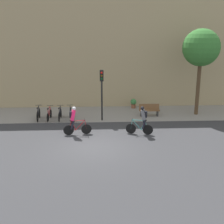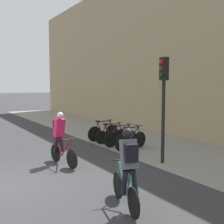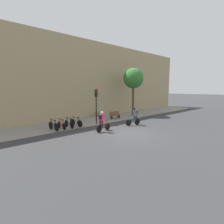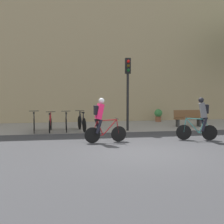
{
  "view_description": "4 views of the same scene",
  "coord_description": "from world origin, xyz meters",
  "px_view_note": "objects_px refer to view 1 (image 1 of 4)",
  "views": [
    {
      "loc": [
        0.28,
        -14.13,
        5.77
      ],
      "look_at": [
        1.14,
        2.96,
        1.14
      ],
      "focal_mm": 45.0,
      "sensor_mm": 36.0,
      "label": 1
    },
    {
      "loc": [
        7.56,
        -1.36,
        2.61
      ],
      "look_at": [
        -1.24,
        4.09,
        1.65
      ],
      "focal_mm": 45.0,
      "sensor_mm": 36.0,
      "label": 2
    },
    {
      "loc": [
        -10.39,
        -9.16,
        3.69
      ],
      "look_at": [
        0.58,
        2.68,
        1.47
      ],
      "focal_mm": 28.0,
      "sensor_mm": 36.0,
      "label": 3
    },
    {
      "loc": [
        -2.75,
        -9.92,
        2.26
      ],
      "look_at": [
        -0.71,
        2.26,
        1.18
      ],
      "focal_mm": 50.0,
      "sensor_mm": 36.0,
      "label": 4
    }
  ],
  "objects_px": {
    "parked_bike_2": "(60,114)",
    "parked_bike_3": "(71,114)",
    "cyclist_pink": "(74,120)",
    "potted_plant": "(133,103)",
    "parked_bike_0": "(38,114)",
    "bench": "(149,110)",
    "traffic_light_pole": "(102,86)",
    "cyclist_grey": "(142,119)",
    "parked_bike_1": "(49,115)"
  },
  "relations": [
    {
      "from": "traffic_light_pole",
      "to": "bench",
      "type": "height_order",
      "value": "traffic_light_pole"
    },
    {
      "from": "traffic_light_pole",
      "to": "bench",
      "type": "bearing_deg",
      "value": 14.75
    },
    {
      "from": "bench",
      "to": "parked_bike_0",
      "type": "bearing_deg",
      "value": -175.49
    },
    {
      "from": "parked_bike_2",
      "to": "parked_bike_3",
      "type": "distance_m",
      "value": 0.76
    },
    {
      "from": "parked_bike_0",
      "to": "potted_plant",
      "type": "distance_m",
      "value": 7.79
    },
    {
      "from": "parked_bike_3",
      "to": "potted_plant",
      "type": "distance_m",
      "value": 5.76
    },
    {
      "from": "cyclist_pink",
      "to": "potted_plant",
      "type": "relative_size",
      "value": 2.25
    },
    {
      "from": "parked_bike_2",
      "to": "potted_plant",
      "type": "xyz_separation_m",
      "value": [
        5.65,
        3.04,
        0.04
      ]
    },
    {
      "from": "parked_bike_3",
      "to": "potted_plant",
      "type": "height_order",
      "value": "parked_bike_3"
    },
    {
      "from": "parked_bike_3",
      "to": "bench",
      "type": "height_order",
      "value": "parked_bike_3"
    },
    {
      "from": "parked_bike_0",
      "to": "potted_plant",
      "type": "relative_size",
      "value": 2.2
    },
    {
      "from": "parked_bike_0",
      "to": "bench",
      "type": "bearing_deg",
      "value": 4.51
    },
    {
      "from": "cyclist_grey",
      "to": "potted_plant",
      "type": "relative_size",
      "value": 2.25
    },
    {
      "from": "cyclist_pink",
      "to": "parked_bike_1",
      "type": "height_order",
      "value": "cyclist_pink"
    },
    {
      "from": "cyclist_grey",
      "to": "parked_bike_3",
      "type": "distance_m",
      "value": 5.76
    },
    {
      "from": "traffic_light_pole",
      "to": "potted_plant",
      "type": "bearing_deg",
      "value": 51.53
    },
    {
      "from": "parked_bike_1",
      "to": "traffic_light_pole",
      "type": "height_order",
      "value": "traffic_light_pole"
    },
    {
      "from": "parked_bike_1",
      "to": "traffic_light_pole",
      "type": "bearing_deg",
      "value": -4.51
    },
    {
      "from": "cyclist_pink",
      "to": "bench",
      "type": "distance_m",
      "value": 6.56
    },
    {
      "from": "parked_bike_1",
      "to": "traffic_light_pole",
      "type": "relative_size",
      "value": 0.47
    },
    {
      "from": "parked_bike_2",
      "to": "parked_bike_3",
      "type": "relative_size",
      "value": 0.99
    },
    {
      "from": "parked_bike_0",
      "to": "parked_bike_2",
      "type": "bearing_deg",
      "value": -0.05
    },
    {
      "from": "parked_bike_1",
      "to": "bench",
      "type": "distance_m",
      "value": 7.33
    },
    {
      "from": "parked_bike_2",
      "to": "parked_bike_0",
      "type": "bearing_deg",
      "value": 179.95
    },
    {
      "from": "parked_bike_1",
      "to": "bench",
      "type": "xyz_separation_m",
      "value": [
        7.3,
        0.64,
        0.08
      ]
    },
    {
      "from": "cyclist_pink",
      "to": "parked_bike_2",
      "type": "height_order",
      "value": "cyclist_pink"
    },
    {
      "from": "parked_bike_2",
      "to": "potted_plant",
      "type": "relative_size",
      "value": 2.17
    },
    {
      "from": "cyclist_grey",
      "to": "parked_bike_2",
      "type": "bearing_deg",
      "value": 147.78
    },
    {
      "from": "parked_bike_0",
      "to": "traffic_light_pole",
      "type": "xyz_separation_m",
      "value": [
        4.52,
        -0.3,
        2.05
      ]
    },
    {
      "from": "traffic_light_pole",
      "to": "cyclist_pink",
      "type": "bearing_deg",
      "value": -119.92
    },
    {
      "from": "traffic_light_pole",
      "to": "potted_plant",
      "type": "relative_size",
      "value": 4.56
    },
    {
      "from": "parked_bike_0",
      "to": "traffic_light_pole",
      "type": "height_order",
      "value": "traffic_light_pole"
    },
    {
      "from": "bench",
      "to": "potted_plant",
      "type": "xyz_separation_m",
      "value": [
        -0.89,
        2.41,
        -0.03
      ]
    },
    {
      "from": "parked_bike_0",
      "to": "parked_bike_1",
      "type": "relative_size",
      "value": 1.04
    },
    {
      "from": "traffic_light_pole",
      "to": "parked_bike_1",
      "type": "bearing_deg",
      "value": 175.49
    },
    {
      "from": "bench",
      "to": "parked_bike_3",
      "type": "bearing_deg",
      "value": -173.72
    },
    {
      "from": "potted_plant",
      "to": "traffic_light_pole",
      "type": "bearing_deg",
      "value": -128.47
    },
    {
      "from": "parked_bike_3",
      "to": "traffic_light_pole",
      "type": "distance_m",
      "value": 3.05
    },
    {
      "from": "parked_bike_1",
      "to": "potted_plant",
      "type": "height_order",
      "value": "parked_bike_1"
    },
    {
      "from": "parked_bike_0",
      "to": "bench",
      "type": "relative_size",
      "value": 1.13
    },
    {
      "from": "parked_bike_1",
      "to": "potted_plant",
      "type": "relative_size",
      "value": 2.12
    },
    {
      "from": "parked_bike_1",
      "to": "traffic_light_pole",
      "type": "xyz_separation_m",
      "value": [
        3.76,
        -0.3,
        2.08
      ]
    },
    {
      "from": "cyclist_pink",
      "to": "cyclist_grey",
      "type": "xyz_separation_m",
      "value": [
        4.1,
        -0.12,
        0.0
      ]
    },
    {
      "from": "cyclist_grey",
      "to": "traffic_light_pole",
      "type": "distance_m",
      "value": 4.19
    },
    {
      "from": "parked_bike_2",
      "to": "traffic_light_pole",
      "type": "xyz_separation_m",
      "value": [
        3.0,
        -0.3,
        2.07
      ]
    },
    {
      "from": "bench",
      "to": "potted_plant",
      "type": "height_order",
      "value": "bench"
    },
    {
      "from": "cyclist_grey",
      "to": "bench",
      "type": "distance_m",
      "value": 4.22
    },
    {
      "from": "parked_bike_2",
      "to": "traffic_light_pole",
      "type": "relative_size",
      "value": 0.48
    },
    {
      "from": "parked_bike_0",
      "to": "bench",
      "type": "xyz_separation_m",
      "value": [
        8.06,
        0.64,
        0.05
      ]
    },
    {
      "from": "potted_plant",
      "to": "parked_bike_3",
      "type": "bearing_deg",
      "value": -148.1
    }
  ]
}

